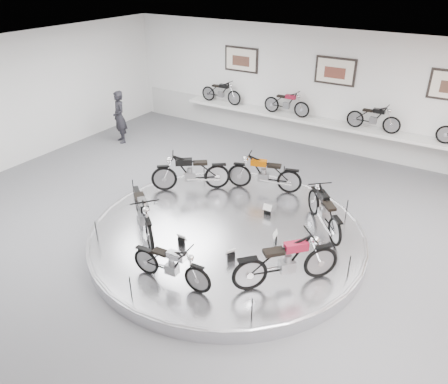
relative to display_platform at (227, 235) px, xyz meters
The scene contains 19 objects.
floor 0.34m from the display_platform, 90.00° to the right, with size 16.00×16.00×0.00m, color #545457.
ceiling 3.86m from the display_platform, 90.00° to the right, with size 16.00×16.00×0.00m, color white.
wall_back 6.95m from the display_platform, 90.00° to the left, with size 16.00×16.00×0.00m, color white.
dado_band 6.69m from the display_platform, 90.00° to the left, with size 15.68×0.04×1.10m, color #BCBCBA.
display_platform is the anchor object (origin of this frame).
platform_rim 0.12m from the display_platform, ahead, with size 6.40×6.40×0.10m, color #B2B2BA.
shelf 6.46m from the display_platform, 90.00° to the left, with size 11.00×0.55×0.10m, color silver.
poster_left 7.94m from the display_platform, 117.72° to the left, with size 1.35×0.06×0.88m, color silver.
poster_center 7.13m from the display_platform, 90.00° to the left, with size 1.35×0.06×0.88m, color silver.
shelf_bike_a 7.76m from the display_platform, 123.27° to the left, with size 1.22×0.42×0.73m, color black, non-canonical shape.
shelf_bike_b 6.69m from the display_platform, 103.19° to the left, with size 1.22×0.42×0.73m, color maroon, non-canonical shape.
shelf_bike_c 6.69m from the display_platform, 76.81° to the left, with size 1.22×0.42×0.73m, color black, non-canonical shape.
bike_a 2.34m from the display_platform, 33.67° to the left, with size 1.68×0.59×0.99m, color black, non-canonical shape.
bike_b 2.34m from the display_platform, 94.95° to the left, with size 1.73×0.61×1.02m, color #A94D01, non-canonical shape.
bike_c 2.35m from the display_platform, 147.55° to the left, with size 1.81×0.64×1.06m, color black, non-canonical shape.
bike_d 2.03m from the display_platform, 144.02° to the right, with size 1.83×0.65×1.08m, color black, non-canonical shape.
bike_e 2.26m from the display_platform, 87.97° to the right, with size 1.50×0.53×0.88m, color #B6B6BB, non-canonical shape.
bike_f 2.32m from the display_platform, 27.85° to the right, with size 1.83×0.65×1.08m, color maroon, non-canonical shape.
visitor 7.42m from the display_platform, 152.83° to the left, with size 0.68×0.45×1.86m, color black.
Camera 1 is at (4.48, -7.03, 5.90)m, focal length 35.00 mm.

